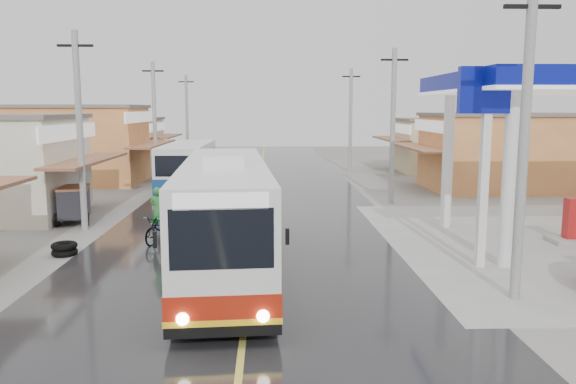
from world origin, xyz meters
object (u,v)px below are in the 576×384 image
Objects in this scene: tricycle_near at (74,202)px; tyre_stack at (64,249)px; coach_bus at (225,215)px; cyclist at (159,224)px; second_bus at (188,167)px.

tyre_stack is at bearing -88.81° from tricycle_near.
cyclist is at bearing 121.99° from coach_bus.
tricycle_near is 2.52× the size of tyre_stack.
cyclist is (0.63, -12.27, -0.88)m from second_bus.
second_bus is 12.31m from cyclist.
tyre_stack is (-2.26, -14.00, -1.35)m from second_bus.
second_bus is 4.16× the size of cyclist.
tyre_stack is (-2.89, -1.74, -0.47)m from cyclist.
cyclist is at bearing 31.00° from tyre_stack.
coach_bus is 1.34× the size of second_bus.
coach_bus reaches higher than cyclist.
cyclist is at bearing -54.80° from tricycle_near.
second_bus is at bearing 51.76° from tricycle_near.
coach_bus is at bearing -34.99° from cyclist.
coach_bus is at bearing -60.87° from tricycle_near.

